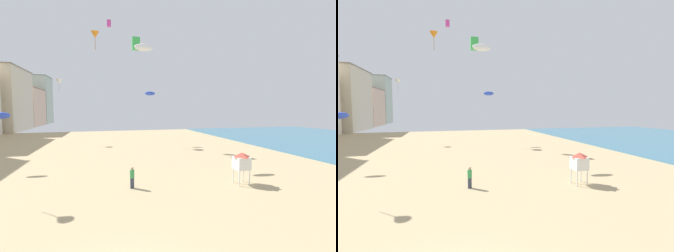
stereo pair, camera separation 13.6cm
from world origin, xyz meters
TOP-DOWN VIEW (x-y plane):
  - boardwalk_hotel_distant at (-29.36, 87.24)m, footprint 13.08×16.54m
  - boardwalk_hotel_furthest at (-29.36, 104.02)m, footprint 12.59×13.14m
  - kite_flyer at (1.42, 10.67)m, footprint 0.34×0.34m
  - lifeguard_stand at (9.98, 9.40)m, footprint 1.10×1.10m
  - kite_orange_delta at (-1.92, 38.41)m, footprint 1.42×1.42m
  - kite_magenta_box at (0.45, 34.03)m, footprint 0.65×0.65m
  - kite_white_delta at (-8.25, 38.77)m, footprint 1.05×1.05m
  - kite_blue_parafoil at (7.12, 33.07)m, footprint 1.78×0.49m
  - kite_green_box at (4.18, 28.77)m, footprint 1.11×1.11m
  - kite_blue_parafoil_2 at (-10.38, 19.57)m, footprint 1.77×0.49m
  - kite_white_parafoil at (3.86, 19.78)m, footprint 2.10×0.58m

SIDE VIEW (x-z plane):
  - kite_flyer at x=1.42m, z-range 0.10..1.74m
  - lifeguard_stand at x=9.98m, z-range 0.56..3.11m
  - kite_blue_parafoil_2 at x=-10.38m, z-range 5.04..5.72m
  - boardwalk_hotel_distant at x=-29.36m, z-range 0.01..13.58m
  - kite_blue_parafoil at x=7.12m, z-range 8.39..9.08m
  - boardwalk_hotel_furthest at x=-29.36m, z-range 0.01..20.01m
  - kite_white_delta at x=-8.25m, z-range 9.75..12.15m
  - kite_white_parafoil at x=3.86m, z-range 12.53..13.35m
  - kite_green_box at x=4.18m, z-range 14.90..16.65m
  - kite_orange_delta at x=-1.92m, z-range 17.86..21.09m
  - kite_magenta_box at x=0.45m, z-range 19.70..20.72m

